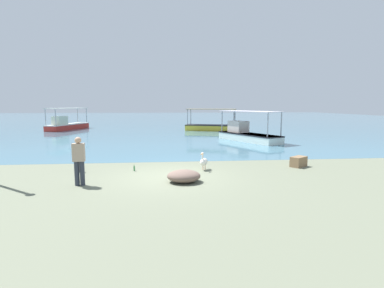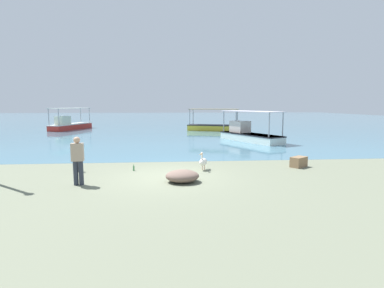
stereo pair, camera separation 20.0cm
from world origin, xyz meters
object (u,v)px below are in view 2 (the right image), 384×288
pelican (203,161)px  net_pile (182,176)px  fishing_boat_outer (70,124)px  mooring_bollard (77,162)px  cargo_crate (299,162)px  glass_bottle (134,168)px  fisherman_standing (78,159)px  fishing_boat_near_left (214,126)px  fishing_boat_near_right (249,133)px

pelican → net_pile: pelican is taller
fishing_boat_outer → pelican: (12.40, -22.10, -0.22)m
mooring_bollard → cargo_crate: 9.63m
glass_bottle → fisherman_standing: bearing=-128.1°
fishing_boat_near_left → fisherman_standing: bearing=-110.7°
mooring_bollard → fisherman_standing: 2.36m
fisherman_standing → glass_bottle: (1.66, 2.12, -0.80)m
fishing_boat_outer → fisherman_standing: bearing=-72.1°
fishing_boat_outer → pelican: fishing_boat_outer is taller
pelican → glass_bottle: (-2.94, 0.10, -0.27)m
pelican → cargo_crate: 4.36m
net_pile → pelican: bearing=62.8°
fishing_boat_near_right → fishing_boat_outer: size_ratio=0.92×
mooring_bollard → net_pile: size_ratio=0.62×
fisherman_standing → net_pile: (3.62, 0.09, -0.69)m
fishing_boat_outer → fisherman_standing: 25.34m
mooring_bollard → glass_bottle: mooring_bollard is taller
fishing_boat_near_right → pelican: bearing=-115.3°
fishing_boat_outer → glass_bottle: bearing=-66.7°
fishing_boat_near_left → fishing_boat_outer: size_ratio=0.91×
pelican → glass_bottle: size_ratio=2.96×
fishing_boat_near_left → mooring_bollard: bearing=-114.5°
fishing_boat_near_right → glass_bottle: bearing=-127.8°
cargo_crate → fisherman_standing: bearing=-165.6°
fishing_boat_near_left → fishing_boat_outer: bearing=170.5°
mooring_bollard → fisherman_standing: (0.67, -2.21, 0.51)m
pelican → fisherman_standing: bearing=-156.4°
pelican → net_pile: 2.17m
net_pile → mooring_bollard: bearing=153.8°
fishing_boat_near_right → mooring_bollard: 14.02m
fishing_boat_near_right → fisherman_standing: bearing=-127.8°
fisherman_standing → fishing_boat_outer: bearing=107.9°
fishing_boat_near_left → cargo_crate: 19.18m
net_pile → cargo_crate: cargo_crate is taller
fishing_boat_outer → glass_bottle: (9.45, -22.00, -0.48)m
glass_bottle → net_pile: bearing=-46.0°
fisherman_standing → glass_bottle: fisherman_standing is taller
fishing_boat_near_left → mooring_bollard: fishing_boat_near_left is taller
pelican → glass_bottle: pelican is taller
fisherman_standing → glass_bottle: 2.81m
fishing_boat_near_left → fisherman_standing: fishing_boat_near_left is taller
mooring_bollard → fishing_boat_outer: bearing=108.0°
fishing_boat_outer → cargo_crate: bearing=-52.5°
net_pile → glass_bottle: net_pile is taller
fishing_boat_outer → mooring_bollard: (7.12, -21.91, -0.19)m
fishing_boat_near_right → fisherman_standing: fishing_boat_near_right is taller
net_pile → fishing_boat_near_left: bearing=78.2°
fisherman_standing → cargo_crate: (8.96, 2.30, -0.68)m
fishing_boat_near_left → net_pile: bearing=-101.8°
mooring_bollard → net_pile: bearing=-26.2°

